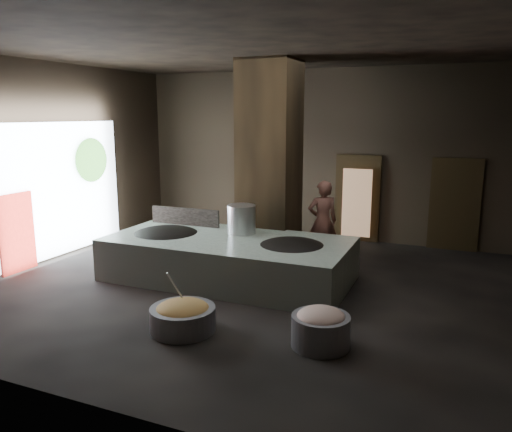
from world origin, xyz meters
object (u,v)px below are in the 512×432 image
at_px(cook, 323,221).
at_px(veg_basin, 183,319).
at_px(stock_pot, 241,220).
at_px(meat_basin, 321,331).
at_px(hearth_platform, 228,259).
at_px(wok_right, 292,250).
at_px(wok_left, 166,237).

distance_m(cook, veg_basin, 4.68).
distance_m(stock_pot, meat_basin, 3.85).
xyz_separation_m(hearth_platform, wok_right, (1.35, 0.05, 0.32)).
bearing_deg(wok_right, veg_basin, -109.14).
xyz_separation_m(hearth_platform, veg_basin, (0.45, -2.53, -0.24)).
xyz_separation_m(hearth_platform, wok_left, (-1.45, -0.05, 0.32)).
xyz_separation_m(wok_left, cook, (2.87, 2.03, 0.18)).
relative_size(hearth_platform, stock_pot, 7.67).
relative_size(wok_right, meat_basin, 1.68).
height_order(cook, meat_basin, cook).
distance_m(wok_right, meat_basin, 2.63).
bearing_deg(cook, meat_basin, 75.73).
bearing_deg(wok_left, wok_right, 2.05).
relative_size(wok_left, stock_pot, 2.42).
distance_m(wok_left, veg_basin, 3.18).
xyz_separation_m(wok_left, veg_basin, (1.90, -2.48, -0.56)).
bearing_deg(cook, hearth_platform, 24.63).
height_order(wok_right, cook, cook).
bearing_deg(veg_basin, wok_left, 127.54).
height_order(wok_left, cook, cook).
height_order(hearth_platform, veg_basin, hearth_platform).
distance_m(hearth_platform, wok_left, 1.49).
relative_size(hearth_platform, wok_left, 3.17).
xyz_separation_m(wok_right, meat_basin, (1.23, -2.26, -0.52)).
relative_size(stock_pot, meat_basin, 0.75).
bearing_deg(meat_basin, wok_right, 118.58).
height_order(stock_pot, meat_basin, stock_pot).
relative_size(stock_pot, veg_basin, 0.63).
xyz_separation_m(wok_right, stock_pot, (-1.30, 0.50, 0.38)).
bearing_deg(stock_pot, wok_left, -158.20).
distance_m(wok_left, cook, 3.52).
bearing_deg(cook, wok_left, 5.57).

